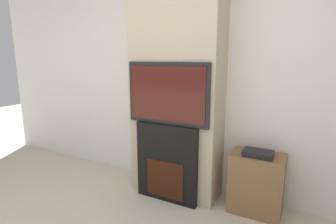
% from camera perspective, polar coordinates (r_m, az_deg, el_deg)
% --- Properties ---
extents(wall_back, '(6.00, 0.06, 2.70)m').
position_cam_1_polar(wall_back, '(2.95, 3.88, 9.19)').
color(wall_back, silver).
rests_on(wall_back, ground_plane).
extents(chimney_breast, '(0.95, 0.39, 2.70)m').
position_cam_1_polar(chimney_breast, '(2.74, 1.93, 9.02)').
color(chimney_breast, '#BCAD8E').
rests_on(chimney_breast, ground_plane).
extents(fireplace, '(0.67, 0.15, 0.82)m').
position_cam_1_polar(fireplace, '(2.78, -0.01, -10.93)').
color(fireplace, black).
rests_on(fireplace, ground_plane).
extents(television, '(0.88, 0.07, 0.62)m').
position_cam_1_polar(television, '(2.59, -0.03, 4.00)').
color(television, black).
rests_on(television, fireplace).
extents(media_stand, '(0.49, 0.33, 0.63)m').
position_cam_1_polar(media_stand, '(2.75, 18.69, -14.33)').
color(media_stand, brown).
rests_on(media_stand, ground_plane).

